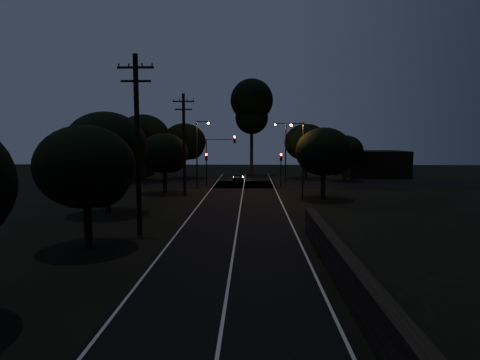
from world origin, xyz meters
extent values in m
cube|color=black|center=(0.00, 22.00, 0.01)|extent=(8.00, 70.00, 0.02)
cube|color=black|center=(0.00, 42.00, 0.01)|extent=(60.00, 8.00, 0.02)
cube|color=beige|center=(0.00, 22.00, 0.03)|extent=(0.12, 70.00, 0.01)
cube|color=beige|center=(-3.75, 22.00, 0.03)|extent=(0.12, 70.00, 0.01)
cube|color=beige|center=(3.75, 22.00, 0.03)|extent=(0.12, 70.00, 0.01)
cube|color=black|center=(4.60, 3.00, 0.75)|extent=(0.40, 26.00, 1.50)
cube|color=black|center=(4.60, 3.00, 1.55)|extent=(0.55, 26.00, 0.10)
cube|color=black|center=(8.00, 3.00, 0.60)|extent=(6.50, 26.00, 1.20)
cylinder|color=black|center=(-6.00, 15.00, 5.50)|extent=(0.30, 0.30, 11.00)
cube|color=black|center=(-6.00, 15.00, 10.20)|extent=(2.20, 0.12, 0.12)
cube|color=black|center=(-6.00, 15.00, 9.40)|extent=(1.80, 0.12, 0.12)
cylinder|color=black|center=(-6.00, 32.00, 5.25)|extent=(0.30, 0.30, 10.50)
cube|color=black|center=(-6.00, 32.00, 9.70)|extent=(2.20, 0.12, 0.12)
cube|color=black|center=(-6.00, 32.00, 8.90)|extent=(1.80, 0.12, 0.12)
cylinder|color=black|center=(-8.00, 12.00, 1.25)|extent=(0.44, 0.44, 2.49)
ellipsoid|color=black|center=(-8.00, 12.00, 4.47)|extent=(5.29, 5.29, 4.49)
sphere|color=black|center=(-7.08, 11.47, 3.94)|extent=(3.17, 3.17, 3.17)
cylinder|color=black|center=(-10.50, 22.00, 1.48)|extent=(0.44, 0.44, 2.96)
ellipsoid|color=black|center=(-10.50, 22.00, 5.35)|extent=(6.39, 6.39, 5.43)
sphere|color=black|center=(-9.38, 21.36, 4.71)|extent=(3.83, 3.83, 3.83)
cylinder|color=black|center=(-8.50, 34.00, 1.21)|extent=(0.44, 0.44, 2.41)
ellipsoid|color=black|center=(-8.50, 34.00, 4.34)|extent=(5.14, 5.14, 4.37)
sphere|color=black|center=(-7.60, 33.49, 3.83)|extent=(3.09, 3.09, 3.09)
cylinder|color=black|center=(-9.00, 50.00, 1.50)|extent=(0.44, 0.44, 3.00)
ellipsoid|color=black|center=(-9.00, 50.00, 5.41)|extent=(6.42, 6.42, 5.46)
sphere|color=black|center=(-7.88, 49.36, 4.76)|extent=(3.85, 3.85, 3.85)
cylinder|color=black|center=(-14.00, 46.00, 1.72)|extent=(0.44, 0.44, 3.43)
ellipsoid|color=black|center=(-14.00, 46.00, 6.14)|extent=(7.23, 7.23, 6.14)
sphere|color=black|center=(-12.73, 45.28, 5.42)|extent=(4.34, 4.34, 4.34)
cylinder|color=black|center=(9.00, 50.00, 1.48)|extent=(0.44, 0.44, 2.95)
ellipsoid|color=black|center=(9.00, 50.00, 5.34)|extent=(6.35, 6.35, 5.40)
sphere|color=black|center=(10.11, 49.36, 4.70)|extent=(3.81, 3.81, 3.81)
cylinder|color=black|center=(14.00, 47.00, 1.17)|extent=(0.44, 0.44, 2.35)
ellipsoid|color=black|center=(14.00, 47.00, 4.23)|extent=(5.01, 5.01, 4.26)
sphere|color=black|center=(14.88, 46.50, 3.73)|extent=(3.01, 3.01, 3.01)
cylinder|color=black|center=(8.00, 30.00, 1.30)|extent=(0.44, 0.44, 2.60)
ellipsoid|color=black|center=(8.00, 30.00, 4.67)|extent=(5.52, 5.52, 4.69)
sphere|color=black|center=(8.97, 29.45, 4.12)|extent=(3.31, 3.31, 3.31)
cylinder|color=black|center=(1.00, 55.00, 4.20)|extent=(0.50, 0.50, 8.40)
sphere|color=black|center=(1.00, 55.00, 11.92)|extent=(6.72, 6.72, 6.72)
sphere|color=black|center=(1.00, 55.00, 9.17)|extent=(5.19, 5.19, 5.19)
cube|color=black|center=(-20.00, 52.00, 2.20)|extent=(10.00, 8.00, 4.40)
cube|color=black|center=(20.00, 53.00, 2.00)|extent=(9.00, 7.00, 4.00)
cylinder|color=black|center=(-4.60, 40.00, 1.60)|extent=(0.12, 0.12, 3.20)
cube|color=black|center=(-4.60, 40.00, 3.65)|extent=(0.28, 0.22, 0.90)
sphere|color=#FF0705|center=(-4.60, 39.87, 3.95)|extent=(0.22, 0.22, 0.22)
cylinder|color=black|center=(4.60, 40.00, 1.60)|extent=(0.12, 0.12, 3.20)
cube|color=black|center=(4.60, 40.00, 3.65)|extent=(0.28, 0.22, 0.90)
sphere|color=#FF0705|center=(4.60, 39.87, 3.95)|extent=(0.22, 0.22, 0.22)
cylinder|color=black|center=(-4.60, 40.00, 2.50)|extent=(0.12, 0.12, 5.00)
cube|color=black|center=(-1.10, 40.00, 5.80)|extent=(0.28, 0.22, 0.90)
sphere|color=#FF0705|center=(-1.10, 39.87, 6.10)|extent=(0.22, 0.22, 0.22)
cube|color=black|center=(-2.85, 40.00, 5.80)|extent=(3.50, 0.08, 0.08)
cylinder|color=black|center=(-5.50, 38.00, 4.00)|extent=(0.16, 0.16, 8.00)
cube|color=black|center=(-4.80, 38.00, 7.90)|extent=(1.40, 0.10, 0.10)
cube|color=black|center=(-4.10, 38.00, 7.85)|extent=(0.35, 0.22, 0.12)
sphere|color=orange|center=(-4.10, 38.00, 7.75)|extent=(0.26, 0.26, 0.26)
cylinder|color=black|center=(5.50, 44.00, 4.00)|extent=(0.16, 0.16, 8.00)
cube|color=black|center=(4.80, 44.00, 7.90)|extent=(1.40, 0.10, 0.10)
cube|color=black|center=(4.10, 44.00, 7.85)|extent=(0.35, 0.22, 0.12)
sphere|color=orange|center=(4.10, 44.00, 7.75)|extent=(0.26, 0.26, 0.26)
cylinder|color=black|center=(6.00, 30.00, 3.75)|extent=(0.16, 0.16, 7.50)
cube|color=black|center=(5.40, 30.00, 7.40)|extent=(1.20, 0.10, 0.10)
cube|color=black|center=(4.80, 30.00, 7.35)|extent=(0.35, 0.22, 0.12)
sphere|color=orange|center=(4.80, 30.00, 7.25)|extent=(0.26, 0.26, 0.26)
imported|color=black|center=(-0.85, 44.34, 0.59)|extent=(1.44, 3.49, 1.18)
camera|label=1|loc=(0.92, -9.29, 6.04)|focal=30.00mm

